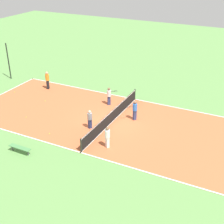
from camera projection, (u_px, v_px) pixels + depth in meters
The scene contains 14 objects.
ground_plane at pixel (112, 122), 24.97m from camera, with size 80.00×80.00×0.00m, color #60934C.
court_surface at pixel (112, 122), 24.96m from camera, with size 9.71×23.91×0.02m.
tennis_net at pixel (112, 116), 24.72m from camera, with size 9.51×0.10×1.04m.
bench at pixel (20, 148), 20.96m from camera, with size 0.36×1.66×0.45m.
player_near_blue at pixel (135, 109), 24.84m from camera, with size 0.94×0.83×1.67m.
player_near_white at pixel (107, 136), 21.31m from camera, with size 0.50×0.50×1.59m.
player_baseline_gray at pixel (90, 118), 23.68m from camera, with size 0.46×0.46×1.52m.
player_far_white at pixel (109, 95), 27.37m from camera, with size 0.85×0.93×1.62m.
player_center_orange at pixel (47, 79), 30.52m from camera, with size 0.44×0.44×1.79m.
tennis_ball_midcourt at pixel (15, 92), 30.15m from camera, with size 0.07×0.07×0.07m, color #CCE033.
tennis_ball_left_sideline at pixel (26, 117), 25.59m from camera, with size 0.07×0.07×0.07m, color #CCE033.
tennis_ball_right_alley at pixel (45, 101), 28.39m from camera, with size 0.07×0.07×0.07m, color #CCE033.
tennis_ball_far_baseline at pixel (49, 134), 23.26m from camera, with size 0.07×0.07×0.07m, color #CCE033.
fence_post_back_right at pixel (8, 61), 32.68m from camera, with size 0.12×0.12×3.86m.
Camera 1 is at (-19.57, -9.70, 12.12)m, focal length 50.00 mm.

